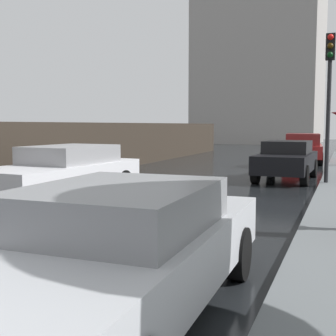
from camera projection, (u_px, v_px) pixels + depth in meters
name	position (u px, v px, depth m)	size (l,w,h in m)	color
car_white_near_kerb	(64.00, 171.00, 11.12)	(2.15, 4.69, 1.34)	silver
car_silver_mid_road	(120.00, 249.00, 4.25)	(1.94, 4.57, 1.30)	#B2B5BA
car_red_far_ahead	(303.00, 148.00, 21.81)	(2.07, 4.12, 1.44)	maroon
car_black_far_lane	(286.00, 160.00, 15.06)	(1.84, 3.90, 1.33)	black
traffic_light	(329.00, 80.00, 13.12)	(0.26, 0.39, 4.37)	black
distant_tower	(262.00, 35.00, 46.17)	(12.23, 11.64, 27.97)	#9E9993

